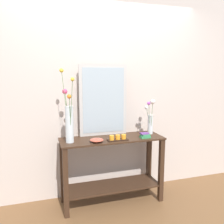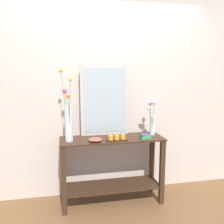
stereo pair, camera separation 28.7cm
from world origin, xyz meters
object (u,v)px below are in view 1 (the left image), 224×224
console_table (112,164)px  candle_tray (118,138)px  mirror_leaning (103,100)px  decorative_bowl (97,140)px  book_stack (145,135)px  tall_vase_left (69,120)px  vase_right (150,119)px

console_table → candle_tray: bearing=-75.4°
mirror_leaning → decorative_bowl: bearing=-119.0°
console_table → book_stack: bearing=-16.4°
tall_vase_left → vase_right: 1.05m
mirror_leaning → decorative_bowl: 0.54m
console_table → mirror_leaning: bearing=107.4°
mirror_leaning → decorative_bowl: size_ratio=5.64×
tall_vase_left → candle_tray: (0.55, -0.09, -0.23)m
console_table → tall_vase_left: 0.79m
tall_vase_left → decorative_bowl: size_ratio=5.29×
vase_right → console_table: bearing=-175.9°
mirror_leaning → candle_tray: (0.09, -0.30, -0.42)m
tall_vase_left → vase_right: tall_vase_left is taller
tall_vase_left → candle_tray: size_ratio=3.42×
console_table → candle_tray: candle_tray is taller
vase_right → book_stack: vase_right is taller
candle_tray → decorative_bowl: bearing=179.1°
candle_tray → decorative_bowl: 0.25m
vase_right → decorative_bowl: size_ratio=2.94×
tall_vase_left → mirror_leaning: bearing=25.0°
tall_vase_left → vase_right: (1.05, 0.07, -0.06)m
console_table → vase_right: bearing=4.1°
book_stack → candle_tray: bearing=-178.5°
console_table → decorative_bowl: size_ratio=7.98×
mirror_leaning → console_table: bearing=-72.6°
decorative_bowl → book_stack: book_stack is taller
mirror_leaning → candle_tray: 0.52m
decorative_bowl → book_stack: 0.61m
tall_vase_left → decorative_bowl: (0.30, -0.08, -0.24)m
candle_tray → mirror_leaning: bearing=106.3°
tall_vase_left → console_table: bearing=4.0°
mirror_leaning → tall_vase_left: 0.54m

